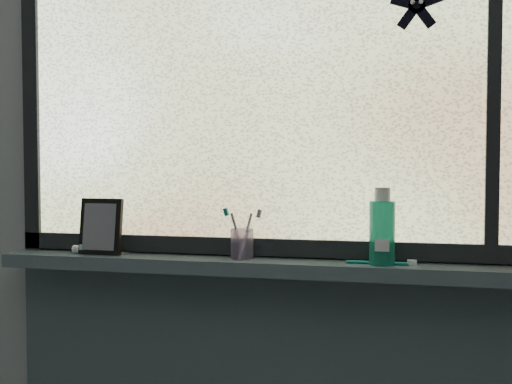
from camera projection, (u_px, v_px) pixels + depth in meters
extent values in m
cube|color=#9EA3A8|center=(273.00, 178.00, 1.68)|extent=(3.00, 0.01, 2.50)
cube|color=#44535B|center=(268.00, 267.00, 1.62)|extent=(1.62, 0.14, 0.04)
cube|color=silver|center=(272.00, 82.00, 1.65)|extent=(1.50, 0.01, 1.00)
cube|color=black|center=(272.00, 247.00, 1.66)|extent=(1.60, 0.03, 0.05)
cube|color=black|center=(32.00, 89.00, 1.81)|extent=(0.05, 0.03, 1.10)
cube|color=black|center=(494.00, 74.00, 1.51)|extent=(0.03, 0.03, 1.00)
cube|color=black|center=(101.00, 226.00, 1.72)|extent=(0.14, 0.07, 0.17)
cylinder|color=#A78FBD|center=(242.00, 244.00, 1.64)|extent=(0.07, 0.07, 0.09)
cylinder|color=#1D997A|center=(382.00, 226.00, 1.53)|extent=(0.09, 0.09, 0.17)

